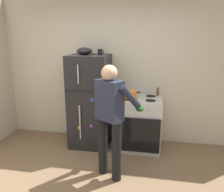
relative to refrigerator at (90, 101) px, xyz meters
name	(u,v)px	position (x,y,z in m)	size (l,w,h in m)	color
kitchen_wall_back	(116,69)	(0.41, 0.38, 0.53)	(6.00, 0.10, 2.70)	beige
refrigerator	(90,101)	(0.00, 0.00, 0.00)	(0.68, 0.72, 1.64)	black
stove_range	(139,123)	(0.89, -0.01, -0.36)	(0.76, 0.67, 0.93)	silver
person_cook	(111,112)	(0.56, -0.93, 0.13)	(0.67, 0.73, 1.60)	black
red_pot	(130,94)	(0.73, -0.05, 0.17)	(0.33, 0.23, 0.12)	orange
coffee_mug	(100,52)	(0.18, 0.05, 0.87)	(0.11, 0.08, 0.10)	black
pepper_mill	(158,92)	(1.19, 0.20, 0.18)	(0.05, 0.05, 0.14)	brown
mixing_bowl	(85,51)	(-0.08, 0.00, 0.88)	(0.27, 0.27, 0.12)	black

